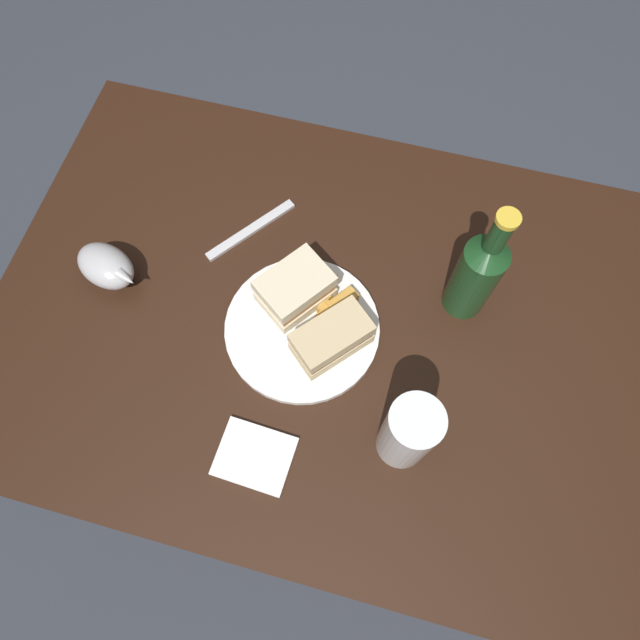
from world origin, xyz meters
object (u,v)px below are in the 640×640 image
Objects in this scene: sandwich_half_right at (295,289)px; fork at (251,230)px; sandwich_half_left at (330,338)px; napkin at (255,456)px; plate at (302,328)px; gravy_boat at (107,267)px; pint_glass at (407,434)px; cider_bottle at (477,273)px.

fork is (-0.11, 0.11, -0.04)m from sandwich_half_right.
napkin is at bearing -108.12° from sandwich_half_left.
plate is at bearing -63.61° from sandwich_half_right.
plate is at bearing -1.69° from gravy_boat.
pint_glass is (0.19, -0.14, 0.07)m from plate.
plate is 0.33m from gravy_boat.
sandwich_half_left is 0.38m from gravy_boat.
plate is 1.99× the size of gravy_boat.
gravy_boat is at bearing 178.31° from plate.
sandwich_half_left is 0.73× the size of fork.
sandwich_half_left is 0.26m from fork.
cider_bottle is (0.05, 0.26, 0.03)m from pint_glass.
sandwich_half_right is (-0.02, 0.05, 0.04)m from plate.
napkin is (-0.21, -0.07, -0.07)m from pint_glass.
gravy_boat reaches higher than fork.
napkin is at bearing -127.68° from cider_bottle.
napkin is (-0.26, -0.33, -0.10)m from cider_bottle.
plate is at bearing -101.57° from fork.
pint_glass is 0.93× the size of fork.
gravy_boat is 0.49× the size of cider_bottle.
plate is 1.49× the size of pint_glass.
gravy_boat is 0.59m from cider_bottle.
sandwich_half_right is 1.23× the size of napkin.
sandwich_half_left is 0.52× the size of cider_bottle.
pint_glass is 0.54m from gravy_boat.
plate is 0.07m from sandwich_half_right.
sandwich_half_right is at bearing 92.06° from napkin.
napkin is (0.01, -0.26, -0.04)m from sandwich_half_right.
sandwich_half_right is 0.31m from gravy_boat.
sandwich_half_left is 1.05× the size of gravy_boat.
plate is 2.27× the size of napkin.
napkin is at bearing -124.46° from fork.
sandwich_half_right is 0.16m from fork.
plate is 1.89× the size of sandwich_half_left.
plate is 0.21m from fork.
sandwich_half_right reaches higher than fork.
sandwich_half_right is (-0.07, 0.06, 0.00)m from sandwich_half_left.
plate is 0.98× the size of cider_bottle.
pint_glass reaches higher than napkin.
plate is 0.29m from cider_bottle.
napkin is at bearing -87.94° from sandwich_half_right.
cider_bottle reaches higher than plate.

